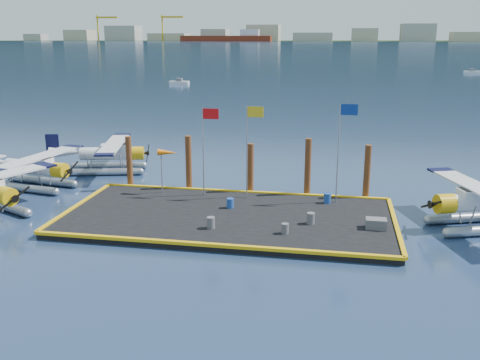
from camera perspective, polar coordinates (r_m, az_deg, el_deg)
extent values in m
plane|color=#19284B|center=(33.16, -1.25, -4.35)|extent=(4000.00, 4000.00, 0.00)
cube|color=black|center=(33.10, -1.25, -4.03)|extent=(20.00, 10.00, 0.40)
cube|color=black|center=(1130.67, 10.36, 14.47)|extent=(3000.00, 500.00, 0.30)
cube|color=#5C1D0D|center=(909.90, -1.52, 14.82)|extent=(150.00, 22.00, 10.00)
cube|color=silver|center=(902.53, 1.06, 15.40)|extent=(30.00, 16.00, 12.00)
cylinder|color=gold|center=(1019.11, -14.93, 15.40)|extent=(2.40, 2.40, 44.00)
cylinder|color=gold|center=(975.02, -8.28, 15.77)|extent=(2.40, 2.40, 44.00)
cone|color=black|center=(1571.56, -2.85, 14.86)|extent=(1400.00, 1400.00, 520.00)
cone|color=black|center=(1581.63, 8.59, 14.71)|extent=(1300.00, 1300.00, 430.00)
cone|color=black|center=(1520.00, 24.13, 13.58)|extent=(1100.00, 1100.00, 360.00)
cylinder|color=gray|center=(38.66, -24.25, -2.40)|extent=(5.79, 3.09, 0.59)
cylinder|color=#CB990B|center=(35.48, -23.65, -1.60)|extent=(1.37, 1.45, 1.14)
cube|color=black|center=(34.79, -22.93, -1.84)|extent=(0.97, 2.02, 1.11)
cube|color=black|center=(39.09, -20.07, 1.51)|extent=(1.71, 1.42, 0.13)
cylinder|color=gray|center=(43.77, -20.42, -0.06)|extent=(5.98, 1.58, 0.58)
cylinder|color=gray|center=(42.25, -22.25, -0.77)|extent=(5.98, 1.58, 0.58)
cylinder|color=silver|center=(42.57, -21.29, 1.25)|extent=(4.59, 1.80, 1.06)
cube|color=silver|center=(42.12, -20.74, 1.64)|extent=(2.26, 1.40, 0.87)
cube|color=black|center=(41.89, -20.46, 1.86)|extent=(1.50, 1.22, 0.53)
cylinder|color=#CB990B|center=(40.98, -18.65, 0.98)|extent=(1.14, 1.26, 1.12)
cube|color=black|center=(40.49, -17.74, 0.89)|extent=(0.42, 2.12, 1.08)
cube|color=silver|center=(42.02, -20.80, 2.27)|extent=(2.89, 8.78, 0.12)
cube|color=black|center=(45.14, -17.42, 3.42)|extent=(1.57, 1.10, 0.13)
cylinder|color=gray|center=(47.03, -13.85, 1.49)|extent=(5.92, 1.96, 0.58)
cylinder|color=gray|center=(45.02, -14.32, 0.85)|extent=(5.92, 1.96, 0.58)
cylinder|color=silver|center=(45.70, -13.95, 2.75)|extent=(4.59, 2.08, 1.06)
cube|color=silver|center=(45.52, -13.26, 3.18)|extent=(2.30, 1.52, 0.86)
cube|color=black|center=(45.44, -12.92, 3.43)|extent=(1.54, 1.30, 0.53)
cylinder|color=#CB990B|center=(45.30, -10.84, 2.83)|extent=(1.20, 1.31, 1.11)
cube|color=black|center=(45.20, -9.81, 2.85)|extent=(0.56, 2.09, 1.08)
cube|color=silver|center=(45.43, -13.30, 3.78)|extent=(3.44, 8.74, 0.12)
cube|color=black|center=(49.43, -12.50, 4.73)|extent=(1.60, 1.18, 0.12)
cube|color=black|center=(41.45, -14.25, 2.63)|extent=(1.60, 1.18, 0.12)
cube|color=black|center=(46.55, -19.38, 3.65)|extent=(1.05, 0.36, 1.63)
cube|color=silver|center=(46.65, -19.20, 2.90)|extent=(1.61, 3.38, 0.10)
cylinder|color=gray|center=(35.89, 23.87, -3.66)|extent=(6.07, 2.58, 0.60)
cube|color=silver|center=(34.10, 24.00, -1.62)|extent=(2.44, 1.75, 0.90)
cube|color=black|center=(33.89, 23.60, -1.32)|extent=(1.67, 1.45, 0.55)
cylinder|color=#CB990B|center=(33.18, 21.00, -2.39)|extent=(1.32, 1.42, 1.16)
cube|color=black|center=(32.77, 19.70, -2.47)|extent=(0.78, 2.13, 1.12)
cube|color=silver|center=(33.97, 24.09, -0.81)|extent=(4.33, 9.02, 0.12)
cube|color=black|center=(37.53, 20.64, 0.98)|extent=(1.71, 1.34, 0.13)
cylinder|color=#525357|center=(29.97, 4.83, -5.18)|extent=(0.41, 0.41, 0.58)
cylinder|color=#525357|center=(31.61, 7.55, -4.08)|extent=(0.47, 0.47, 0.67)
cylinder|color=#525357|center=(30.68, -3.13, -4.57)|extent=(0.47, 0.47, 0.67)
cylinder|color=#1A4191|center=(35.61, 9.30, -1.92)|extent=(0.47, 0.47, 0.66)
cylinder|color=#1A4191|center=(34.18, -1.06, -2.48)|extent=(0.45, 0.45, 0.63)
cube|color=#525357|center=(31.60, 14.31, -4.53)|extent=(1.16, 0.78, 0.58)
cylinder|color=gray|center=(36.34, -3.95, 2.94)|extent=(0.08, 0.08, 6.00)
cube|color=red|center=(35.74, -3.16, 7.07)|extent=(1.10, 0.03, 0.70)
cylinder|color=gray|center=(35.71, 0.73, 2.92)|extent=(0.08, 0.08, 6.20)
cube|color=gold|center=(35.14, 1.63, 7.27)|extent=(1.10, 0.03, 0.70)
cylinder|color=gray|center=(35.20, 10.41, 2.74)|extent=(0.08, 0.08, 6.50)
cube|color=navy|center=(34.70, 11.56, 7.37)|extent=(1.10, 0.03, 0.70)
cylinder|color=gray|center=(37.52, -8.35, 0.86)|extent=(0.07, 0.07, 3.00)
cone|color=orange|center=(37.05, -7.70, 2.92)|extent=(1.40, 0.44, 0.44)
cylinder|color=#492A14|center=(39.98, -11.71, 1.74)|extent=(0.44, 0.44, 4.00)
cylinder|color=#492A14|center=(38.52, -5.49, 1.63)|extent=(0.44, 0.44, 4.20)
cylinder|color=#492A14|center=(37.61, 1.13, 1.05)|extent=(0.44, 0.44, 3.80)
cylinder|color=#492A14|center=(37.14, 7.23, 1.15)|extent=(0.44, 0.44, 4.30)
cylinder|color=#492A14|center=(37.20, 13.38, 0.63)|extent=(0.44, 0.44, 4.00)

